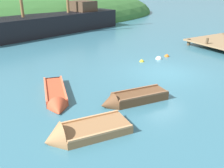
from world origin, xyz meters
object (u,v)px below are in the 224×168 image
at_px(rowboat_center, 131,100).
at_px(buoy_white, 159,59).
at_px(sailing_ship, 52,26).
at_px(buoy_yellow, 142,62).
at_px(rowboat_near_dock, 80,134).
at_px(buoy_orange, 167,57).
at_px(rowboat_far, 56,97).

bearing_deg(rowboat_center, buoy_white, -133.97).
xyz_separation_m(sailing_ship, buoy_yellow, (1.88, -12.97, -0.70)).
xyz_separation_m(sailing_ship, rowboat_near_dock, (-5.29, -18.84, -0.62)).
distance_m(sailing_ship, buoy_yellow, 13.12).
bearing_deg(buoy_white, sailing_ship, 103.97).
bearing_deg(buoy_orange, rowboat_near_dock, -147.94).
relative_size(rowboat_far, rowboat_near_dock, 1.25).
distance_m(buoy_yellow, buoy_white, 1.39).
bearing_deg(rowboat_center, buoy_orange, -137.14).
xyz_separation_m(sailing_ship, buoy_white, (3.26, -13.09, -0.70)).
relative_size(buoy_yellow, buoy_white, 0.70).
xyz_separation_m(rowboat_far, buoy_white, (8.26, 2.41, -0.08)).
bearing_deg(buoy_white, rowboat_center, -140.59).
relative_size(rowboat_near_dock, buoy_orange, 9.45).
bearing_deg(buoy_white, buoy_yellow, 174.82).
height_order(rowboat_far, buoy_white, rowboat_far).
bearing_deg(sailing_ship, rowboat_far, 57.04).
relative_size(rowboat_center, buoy_white, 7.45).
height_order(rowboat_center, buoy_orange, rowboat_center).
xyz_separation_m(rowboat_center, buoy_yellow, (4.11, 4.64, -0.14)).
height_order(rowboat_center, rowboat_near_dock, rowboat_near_dock).
relative_size(sailing_ship, buoy_yellow, 61.17).
xyz_separation_m(rowboat_near_dock, buoy_orange, (9.49, 5.94, -0.09)).
bearing_deg(rowboat_center, rowboat_far, -30.69).
xyz_separation_m(sailing_ship, rowboat_center, (-2.23, -17.60, -0.56)).
relative_size(buoy_orange, buoy_white, 0.76).
relative_size(sailing_ship, rowboat_center, 5.72).
distance_m(rowboat_center, rowboat_near_dock, 3.30).
xyz_separation_m(buoy_yellow, buoy_white, (1.38, -0.13, 0.00)).
relative_size(rowboat_center, buoy_yellow, 10.69).
relative_size(sailing_ship, buoy_white, 42.66).
distance_m(rowboat_near_dock, buoy_white, 10.30).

